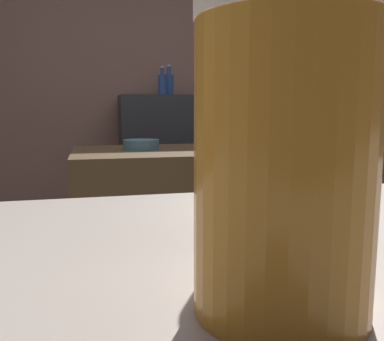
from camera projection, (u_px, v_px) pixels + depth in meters
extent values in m
cube|color=#997361|center=(167.00, 80.00, 3.40)|extent=(5.20, 0.10, 2.70)
cube|color=brown|center=(290.00, 238.00, 2.12)|extent=(2.10, 0.60, 0.93)
cube|color=#333538|center=(177.00, 175.00, 3.24)|extent=(0.86, 0.36, 1.22)
cube|color=#27303C|center=(296.00, 275.00, 1.64)|extent=(0.28, 0.20, 0.94)
cylinder|color=black|center=(303.00, 75.00, 1.53)|extent=(0.34, 0.34, 0.60)
cone|color=maroon|center=(326.00, 23.00, 1.42)|extent=(0.18, 0.18, 0.49)
cylinder|color=#CEA08D|center=(240.00, 52.00, 1.57)|extent=(0.16, 0.33, 0.08)
cylinder|color=#CEA08D|center=(307.00, 57.00, 1.74)|extent=(0.16, 0.33, 0.08)
cube|color=olive|center=(366.00, 125.00, 2.19)|extent=(0.10, 0.08, 0.20)
cylinder|color=black|center=(363.00, 99.00, 2.16)|extent=(0.02, 0.02, 0.07)
cylinder|color=black|center=(367.00, 101.00, 2.17)|extent=(0.02, 0.02, 0.05)
cylinder|color=black|center=(372.00, 98.00, 2.18)|extent=(0.02, 0.02, 0.08)
cylinder|color=teal|center=(141.00, 145.00, 1.92)|extent=(0.16, 0.16, 0.04)
cube|color=silver|center=(313.00, 146.00, 2.02)|extent=(0.23, 0.12, 0.01)
cylinder|color=tan|center=(288.00, 144.00, 0.31)|extent=(0.08, 0.08, 0.13)
cylinder|color=white|center=(292.00, 44.00, 0.30)|extent=(0.08, 0.08, 0.02)
cylinder|color=#C18026|center=(284.00, 172.00, 0.18)|extent=(0.08, 0.08, 0.13)
cylinder|color=#2C5198|center=(162.00, 85.00, 3.05)|extent=(0.06, 0.06, 0.14)
cylinder|color=#2C5198|center=(162.00, 72.00, 3.04)|extent=(0.03, 0.03, 0.05)
cylinder|color=silver|center=(162.00, 67.00, 3.03)|extent=(0.03, 0.03, 0.01)
cylinder|color=#335A92|center=(169.00, 85.00, 3.18)|extent=(0.07, 0.07, 0.16)
cylinder|color=#335A92|center=(169.00, 71.00, 3.16)|extent=(0.03, 0.03, 0.06)
cylinder|color=silver|center=(169.00, 66.00, 3.16)|extent=(0.04, 0.04, 0.01)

